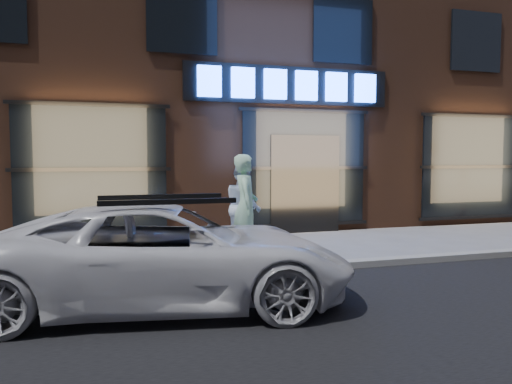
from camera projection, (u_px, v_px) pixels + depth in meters
ground at (392, 265)px, 8.66m from camera, size 90.00×90.00×0.00m
curb at (392, 261)px, 8.65m from camera, size 60.00×0.25×0.12m
storefront_building at (257, 54)px, 15.92m from camera, size 30.20×8.28×10.30m
man_bowtie at (246, 205)px, 9.36m from camera, size 0.60×0.78×1.92m
man_cap at (243, 206)px, 10.15m from camera, size 0.72×0.89×1.75m
white_suv at (166, 255)px, 6.21m from camera, size 4.95×2.87×1.30m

